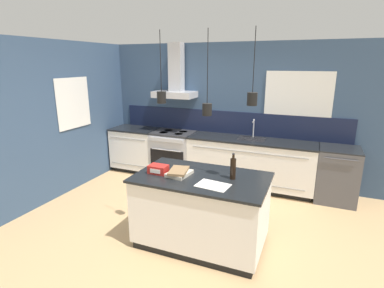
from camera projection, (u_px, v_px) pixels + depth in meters
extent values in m
plane|color=tan|center=(186.00, 225.00, 4.28)|extent=(16.00, 16.00, 0.00)
cube|color=#354C6B|center=(228.00, 113.00, 5.74)|extent=(5.60, 0.06, 2.60)
cube|color=#141C38|center=(227.00, 122.00, 5.75)|extent=(4.42, 0.02, 0.43)
cube|color=white|center=(298.00, 100.00, 5.16)|extent=(1.12, 0.01, 0.96)
cube|color=black|center=(298.00, 100.00, 5.17)|extent=(1.04, 0.01, 0.88)
cube|color=#B5B5BA|center=(175.00, 94.00, 5.79)|extent=(0.80, 0.46, 0.12)
cube|color=#B5B5BA|center=(176.00, 67.00, 5.74)|extent=(0.26, 0.20, 0.90)
cylinder|color=black|center=(161.00, 61.00, 3.45)|extent=(0.01, 0.01, 0.69)
cylinder|color=black|center=(162.00, 97.00, 3.56)|extent=(0.11, 0.11, 0.14)
sphere|color=#F9D18C|center=(162.00, 97.00, 3.56)|extent=(0.06, 0.06, 0.06)
cylinder|color=black|center=(208.00, 67.00, 3.29)|extent=(0.01, 0.01, 0.81)
cylinder|color=black|center=(207.00, 109.00, 3.42)|extent=(0.11, 0.11, 0.14)
sphere|color=#F9D18C|center=(207.00, 109.00, 3.42)|extent=(0.06, 0.06, 0.06)
cylinder|color=black|center=(254.00, 60.00, 3.09)|extent=(0.01, 0.01, 0.66)
cylinder|color=black|center=(252.00, 99.00, 3.20)|extent=(0.11, 0.11, 0.14)
sphere|color=#F9D18C|center=(252.00, 99.00, 3.20)|extent=(0.06, 0.06, 0.06)
cube|color=#354C6B|center=(79.00, 116.00, 5.46)|extent=(0.06, 3.80, 2.60)
cube|color=white|center=(73.00, 103.00, 5.24)|extent=(0.01, 0.76, 0.88)
cube|color=black|center=(73.00, 103.00, 5.24)|extent=(0.01, 0.68, 0.80)
cube|color=black|center=(138.00, 167.00, 6.50)|extent=(0.92, 0.56, 0.09)
cube|color=white|center=(136.00, 148.00, 6.36)|extent=(0.94, 0.62, 0.79)
cube|color=gray|center=(127.00, 139.00, 6.00)|extent=(0.83, 0.01, 0.01)
cube|color=gray|center=(129.00, 165.00, 6.15)|extent=(0.83, 0.01, 0.01)
cube|color=black|center=(135.00, 129.00, 6.25)|extent=(0.97, 0.64, 0.03)
cube|color=black|center=(249.00, 184.00, 5.60)|extent=(2.19, 0.56, 0.09)
cube|color=white|center=(250.00, 162.00, 5.46)|extent=(2.26, 0.62, 0.79)
cube|color=gray|center=(247.00, 152.00, 5.11)|extent=(1.99, 0.01, 0.01)
cube|color=gray|center=(245.00, 182.00, 5.25)|extent=(1.99, 0.01, 0.01)
cube|color=black|center=(251.00, 140.00, 5.35)|extent=(2.28, 0.64, 0.03)
cube|color=#262628|center=(252.00, 139.00, 5.39)|extent=(0.48, 0.34, 0.01)
cylinder|color=#B5B5BA|center=(253.00, 129.00, 5.46)|extent=(0.02, 0.02, 0.32)
sphere|color=#B5B5BA|center=(254.00, 120.00, 5.42)|extent=(0.03, 0.03, 0.03)
cylinder|color=#B5B5BA|center=(253.00, 122.00, 5.37)|extent=(0.02, 0.12, 0.02)
cube|color=#B5B5BA|center=(174.00, 155.00, 6.04)|extent=(0.81, 0.62, 0.87)
cube|color=black|center=(167.00, 161.00, 5.77)|extent=(0.70, 0.02, 0.44)
cylinder|color=#B5B5BA|center=(166.00, 150.00, 5.69)|extent=(0.61, 0.02, 0.02)
cube|color=#B5B5BA|center=(166.00, 140.00, 5.65)|extent=(0.70, 0.02, 0.07)
cube|color=#2D2D30|center=(173.00, 133.00, 5.92)|extent=(0.81, 0.60, 0.04)
cylinder|color=black|center=(169.00, 130.00, 6.07)|extent=(0.17, 0.17, 0.00)
cylinder|color=black|center=(183.00, 132.00, 5.95)|extent=(0.17, 0.17, 0.00)
cylinder|color=black|center=(164.00, 132.00, 5.88)|extent=(0.17, 0.17, 0.00)
cylinder|color=black|center=(179.00, 134.00, 5.76)|extent=(0.17, 0.17, 0.00)
cube|color=#4C4C51|center=(337.00, 175.00, 4.93)|extent=(0.63, 0.62, 0.89)
cube|color=black|center=(340.00, 149.00, 4.81)|extent=(0.63, 0.62, 0.02)
cylinder|color=#4C4C51|center=(341.00, 159.00, 4.54)|extent=(0.47, 0.02, 0.02)
cube|color=black|center=(201.00, 239.00, 3.85)|extent=(1.49, 0.87, 0.09)
cube|color=white|center=(201.00, 208.00, 3.74)|extent=(1.55, 0.91, 0.79)
cube|color=black|center=(202.00, 177.00, 3.63)|extent=(1.60, 0.96, 0.03)
cylinder|color=black|center=(233.00, 169.00, 3.51)|extent=(0.07, 0.07, 0.25)
cylinder|color=black|center=(233.00, 156.00, 3.47)|extent=(0.03, 0.03, 0.06)
cylinder|color=#262628|center=(234.00, 154.00, 3.46)|extent=(0.03, 0.03, 0.01)
cube|color=beige|center=(179.00, 173.00, 3.66)|extent=(0.27, 0.33, 0.04)
cube|color=olive|center=(179.00, 171.00, 3.65)|extent=(0.27, 0.35, 0.03)
cube|color=red|center=(158.00, 169.00, 3.72)|extent=(0.23, 0.16, 0.10)
cube|color=white|center=(155.00, 171.00, 3.65)|extent=(0.14, 0.01, 0.05)
cube|color=silver|center=(213.00, 185.00, 3.35)|extent=(0.39, 0.29, 0.01)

